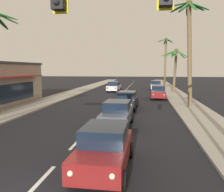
# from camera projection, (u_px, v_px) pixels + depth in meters

# --- Properties ---
(sidewalk_right) EXTENTS (3.20, 110.00, 0.14)m
(sidewalk_right) POSITION_uv_depth(u_px,v_px,m) (186.00, 104.00, 25.36)
(sidewalk_right) COLOR #9E998E
(sidewalk_right) RESTS_ON ground
(sidewalk_left) EXTENTS (3.20, 110.00, 0.14)m
(sidewalk_left) POSITION_uv_depth(u_px,v_px,m) (46.00, 101.00, 27.52)
(sidewalk_left) COLOR #9E998E
(sidewalk_left) RESTS_ON ground
(lane_markings) EXTENTS (4.28, 88.52, 0.01)m
(lane_markings) POSITION_uv_depth(u_px,v_px,m) (117.00, 103.00, 26.66)
(lane_markings) COLOR silver
(lane_markings) RESTS_ON ground
(traffic_signal_mast) EXTENTS (10.86, 0.41, 7.32)m
(traffic_signal_mast) POSITION_uv_depth(u_px,v_px,m) (127.00, 12.00, 5.92)
(traffic_signal_mast) COLOR #2D2D33
(traffic_signal_mast) RESTS_ON ground
(sedan_lead_at_stop_bar) EXTENTS (1.99, 4.47, 1.68)m
(sedan_lead_at_stop_bar) POSITION_uv_depth(u_px,v_px,m) (105.00, 147.00, 9.07)
(sedan_lead_at_stop_bar) COLOR maroon
(sedan_lead_at_stop_bar) RESTS_ON ground
(sedan_third_in_queue) EXTENTS (2.04, 4.49, 1.68)m
(sedan_third_in_queue) POSITION_uv_depth(u_px,v_px,m) (117.00, 114.00, 15.86)
(sedan_third_in_queue) COLOR #4C515B
(sedan_third_in_queue) RESTS_ON ground
(sedan_fifth_in_queue) EXTENTS (2.10, 4.51, 1.68)m
(sedan_fifth_in_queue) POSITION_uv_depth(u_px,v_px,m) (127.00, 100.00, 22.58)
(sedan_fifth_in_queue) COLOR black
(sedan_fifth_in_queue) RESTS_ON ground
(sedan_oncoming_far) EXTENTS (2.10, 4.51, 1.68)m
(sedan_oncoming_far) POSITION_uv_depth(u_px,v_px,m) (114.00, 87.00, 39.71)
(sedan_oncoming_far) COLOR silver
(sedan_oncoming_far) RESTS_ON ground
(sedan_parked_nearest_kerb) EXTENTS (1.96, 4.46, 1.68)m
(sedan_parked_nearest_kerb) POSITION_uv_depth(u_px,v_px,m) (156.00, 85.00, 42.67)
(sedan_parked_nearest_kerb) COLOR silver
(sedan_parked_nearest_kerb) RESTS_ON ground
(sedan_parked_mid_kerb) EXTENTS (2.01, 4.47, 1.68)m
(sedan_parked_mid_kerb) POSITION_uv_depth(u_px,v_px,m) (158.00, 92.00, 30.32)
(sedan_parked_mid_kerb) COLOR maroon
(sedan_parked_mid_kerb) RESTS_ON ground
(palm_right_second) EXTENTS (3.83, 3.64, 10.19)m
(palm_right_second) POSITION_uv_depth(u_px,v_px,m) (189.00, 35.00, 22.65)
(palm_right_second) COLOR brown
(palm_right_second) RESTS_ON ground
(palm_right_third) EXTENTS (4.46, 4.52, 6.84)m
(palm_right_third) POSITION_uv_depth(u_px,v_px,m) (175.00, 61.00, 36.56)
(palm_right_third) COLOR brown
(palm_right_third) RESTS_ON ground
(palm_right_farthest) EXTENTS (3.42, 3.43, 10.22)m
(palm_right_farthest) POSITION_uv_depth(u_px,v_px,m) (166.00, 55.00, 50.17)
(palm_right_farthest) COLOR brown
(palm_right_farthest) RESTS_ON ground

